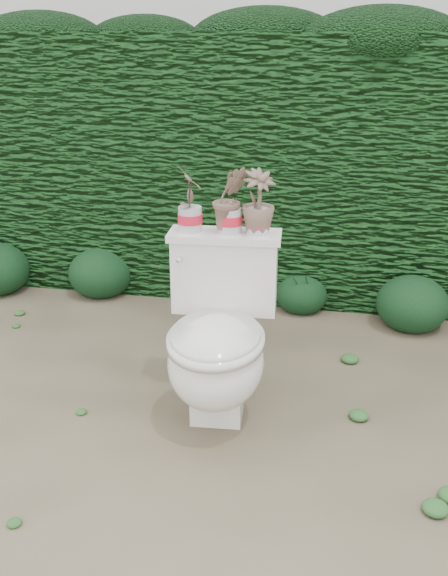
% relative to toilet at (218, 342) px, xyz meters
% --- Properties ---
extents(ground, '(60.00, 60.00, 0.00)m').
position_rel_toilet_xyz_m(ground, '(-0.07, 0.13, -0.36)').
color(ground, '#7D7056').
rests_on(ground, ground).
extents(hedge, '(8.00, 1.00, 1.60)m').
position_rel_toilet_xyz_m(hedge, '(-0.07, 1.73, 0.44)').
color(hedge, '#1E591D').
rests_on(hedge, ground).
extents(toilet, '(0.51, 0.71, 0.78)m').
position_rel_toilet_xyz_m(toilet, '(0.00, 0.00, 0.00)').
color(toilet, white).
rests_on(toilet, ground).
extents(potted_plant_left, '(0.14, 0.17, 0.28)m').
position_rel_toilet_xyz_m(potted_plant_left, '(-0.17, 0.23, 0.56)').
color(potted_plant_left, '#317624').
rests_on(potted_plant_left, toilet).
extents(potted_plant_center, '(0.19, 0.17, 0.28)m').
position_rel_toilet_xyz_m(potted_plant_center, '(0.00, 0.24, 0.56)').
color(potted_plant_center, '#317624').
rests_on(potted_plant_center, toilet).
extents(potted_plant_right, '(0.21, 0.21, 0.27)m').
position_rel_toilet_xyz_m(potted_plant_right, '(0.12, 0.25, 0.55)').
color(potted_plant_right, '#317624').
rests_on(potted_plant_right, toilet).
extents(liriope_clump_2, '(0.42, 0.42, 0.33)m').
position_rel_toilet_xyz_m(liriope_clump_2, '(-1.05, 1.24, -0.19)').
color(liriope_clump_2, '#143B1A').
rests_on(liriope_clump_2, ground).
extents(liriope_clump_3, '(0.31, 0.31, 0.25)m').
position_rel_toilet_xyz_m(liriope_clump_3, '(-0.34, 1.25, -0.23)').
color(liriope_clump_3, '#143B1A').
rests_on(liriope_clump_3, ground).
extents(liriope_clump_4, '(0.31, 0.31, 0.25)m').
position_rel_toilet_xyz_m(liriope_clump_4, '(0.26, 1.24, -0.23)').
color(liriope_clump_4, '#143B1A').
rests_on(liriope_clump_4, ground).
extents(liriope_clump_5, '(0.41, 0.41, 0.33)m').
position_rel_toilet_xyz_m(liriope_clump_5, '(0.91, 1.12, -0.19)').
color(liriope_clump_5, '#143B1A').
rests_on(liriope_clump_5, ground).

